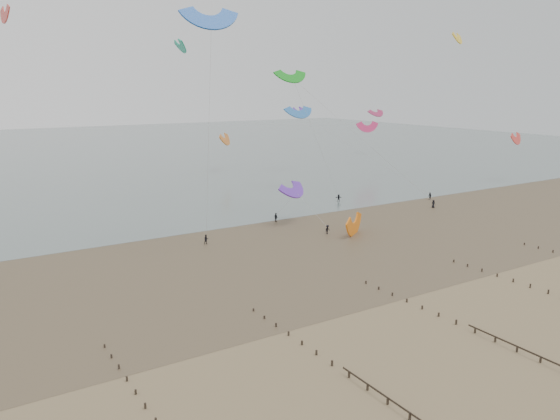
{
  "coord_description": "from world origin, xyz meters",
  "views": [
    {
      "loc": [
        -44.37,
        -42.59,
        26.87
      ],
      "look_at": [
        -0.14,
        28.0,
        8.0
      ],
      "focal_mm": 35.0,
      "sensor_mm": 36.0,
      "label": 1
    }
  ],
  "objects": [
    {
      "name": "kitesurfers",
      "position": [
        17.92,
        47.36,
        0.88
      ],
      "size": [
        124.67,
        23.36,
        1.87
      ],
      "color": "black",
      "rests_on": "ground"
    },
    {
      "name": "ground",
      "position": [
        0.0,
        0.0,
        0.0
      ],
      "size": [
        500.0,
        500.0,
        0.0
      ],
      "primitive_type": "plane",
      "color": "brown",
      "rests_on": "ground"
    },
    {
      "name": "grounded_kite",
      "position": [
        19.51,
        33.19,
        0.0
      ],
      "size": [
        9.66,
        9.19,
        4.2
      ],
      "primitive_type": null,
      "rotation": [
        1.54,
        0.0,
        0.59
      ],
      "color": "orange",
      "rests_on": "ground"
    },
    {
      "name": "kites_airborne",
      "position": [
        -1.24,
        86.28,
        22.58
      ],
      "size": [
        239.21,
        102.16,
        44.17
      ],
      "color": "#E7306F",
      "rests_on": "ground"
    },
    {
      "name": "sea_and_shore",
      "position": [
        -4.08,
        34.4,
        0.01
      ],
      "size": [
        500.0,
        665.0,
        0.03
      ],
      "color": "#475654",
      "rests_on": "ground"
    }
  ]
}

